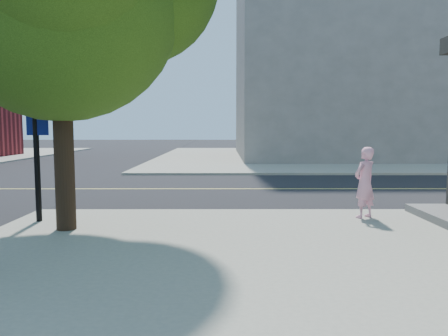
{
  "coord_description": "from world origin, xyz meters",
  "views": [
    {
      "loc": [
        3.77,
        -10.97,
        2.22
      ],
      "look_at": [
        3.79,
        -1.11,
        1.3
      ],
      "focal_mm": 34.42,
      "sensor_mm": 36.0,
      "label": 1
    }
  ],
  "objects": [
    {
      "name": "sidewalk_ne",
      "position": [
        13.5,
        21.5,
        0.06
      ],
      "size": [
        29.0,
        25.0,
        0.12
      ],
      "primitive_type": "cube",
      "color": "gray",
      "rests_on": "ground"
    },
    {
      "name": "filler_ne",
      "position": [
        14.0,
        22.0,
        7.12
      ],
      "size": [
        18.0,
        16.0,
        14.0
      ],
      "primitive_type": "cube",
      "color": "slate",
      "rests_on": "sidewalk_ne"
    },
    {
      "name": "road_ew",
      "position": [
        0.0,
        4.5,
        0.01
      ],
      "size": [
        140.0,
        9.0,
        0.01
      ],
      "primitive_type": "cube",
      "color": "black",
      "rests_on": "ground"
    },
    {
      "name": "man_on_phone",
      "position": [
        7.08,
        -1.05,
        0.95
      ],
      "size": [
        0.73,
        0.67,
        1.66
      ],
      "primitive_type": "imported",
      "rotation": [
        0.0,
        0.0,
        3.74
      ],
      "color": "pink",
      "rests_on": "sidewalk_se"
    },
    {
      "name": "ground",
      "position": [
        0.0,
        0.0,
        0.0
      ],
      "size": [
        140.0,
        140.0,
        0.0
      ],
      "primitive_type": "plane",
      "color": "black",
      "rests_on": "ground"
    }
  ]
}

